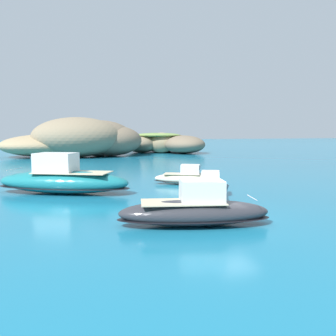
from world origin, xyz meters
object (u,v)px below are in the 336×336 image
at_px(motorboat_cream, 187,178).
at_px(motorboat_charcoal, 195,210).
at_px(motorboat_white, 210,189).
at_px(islet_small, 162,143).
at_px(islet_large, 81,140).
at_px(motorboat_teal, 62,180).

bearing_deg(motorboat_cream, motorboat_charcoal, -109.09).
relative_size(motorboat_white, motorboat_charcoal, 0.80).
relative_size(islet_small, motorboat_white, 3.70).
relative_size(motorboat_cream, motorboat_charcoal, 0.76).
height_order(islet_large, islet_small, islet_large).
distance_m(islet_large, motorboat_charcoal, 55.84).
relative_size(motorboat_cream, motorboat_teal, 0.57).
height_order(islet_small, motorboat_teal, islet_small).
xyz_separation_m(islet_large, motorboat_teal, (-4.86, -43.38, -2.14)).
distance_m(islet_small, motorboat_white, 58.81).
bearing_deg(motorboat_teal, motorboat_cream, 8.56).
distance_m(islet_small, motorboat_charcoal, 66.88).
bearing_deg(motorboat_white, islet_small, 76.75).
xyz_separation_m(islet_large, islet_small, (18.92, 8.73, -0.97)).
bearing_deg(motorboat_cream, motorboat_white, -96.33).
bearing_deg(motorboat_cream, islet_small, 75.85).
distance_m(islet_large, motorboat_teal, 43.71).
height_order(motorboat_white, motorboat_teal, motorboat_teal).
bearing_deg(islet_small, motorboat_white, -103.25).
relative_size(islet_large, motorboat_teal, 2.77).
xyz_separation_m(islet_large, motorboat_white, (5.45, -48.49, -2.56)).
xyz_separation_m(motorboat_charcoal, motorboat_teal, (-6.20, 12.39, 0.27)).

